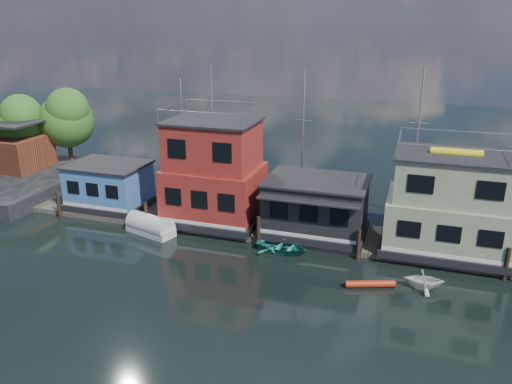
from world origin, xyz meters
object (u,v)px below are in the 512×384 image
(tarp_runabout, at_px, (150,226))
(dinghy_white, at_px, (424,279))
(houseboat_dark, at_px, (316,206))
(dinghy_teal, at_px, (282,247))
(red_kayak, at_px, (370,284))
(houseboat_green, at_px, (449,205))
(houseboat_red, at_px, (214,174))
(houseboat_blue, at_px, (109,185))

(tarp_runabout, bearing_deg, dinghy_white, 10.34)
(houseboat_dark, height_order, dinghy_white, houseboat_dark)
(dinghy_teal, distance_m, red_kayak, 7.04)
(houseboat_green, bearing_deg, red_kayak, -124.38)
(houseboat_dark, distance_m, tarp_runabout, 12.45)
(red_kayak, distance_m, dinghy_white, 3.18)
(houseboat_dark, xyz_separation_m, dinghy_white, (7.74, -5.44, -1.80))
(houseboat_dark, xyz_separation_m, dinghy_teal, (-1.65, -3.23, -2.03))
(houseboat_green, bearing_deg, houseboat_red, -180.00)
(tarp_runabout, distance_m, dinghy_teal, 10.20)
(houseboat_blue, distance_m, red_kayak, 23.16)
(houseboat_blue, bearing_deg, red_kayak, -15.81)
(houseboat_green, bearing_deg, houseboat_blue, -180.00)
(houseboat_red, distance_m, houseboat_green, 17.01)
(houseboat_green, distance_m, red_kayak, 8.31)
(houseboat_blue, xyz_separation_m, dinghy_white, (25.24, -5.46, -1.58))
(houseboat_red, xyz_separation_m, houseboat_green, (17.00, 0.00, -0.55))
(dinghy_teal, bearing_deg, houseboat_green, -65.30)
(dinghy_white, bearing_deg, houseboat_dark, 48.63)
(tarp_runabout, bearing_deg, houseboat_red, 57.51)
(houseboat_green, bearing_deg, dinghy_white, -102.98)
(dinghy_teal, bearing_deg, tarp_runabout, 98.35)
(houseboat_blue, height_order, dinghy_teal, houseboat_blue)
(houseboat_blue, height_order, tarp_runabout, houseboat_blue)
(tarp_runabout, relative_size, dinghy_teal, 1.12)
(houseboat_dark, height_order, dinghy_teal, houseboat_dark)
(tarp_runabout, height_order, red_kayak, tarp_runabout)
(houseboat_red, relative_size, red_kayak, 3.98)
(houseboat_blue, height_order, houseboat_dark, houseboat_dark)
(tarp_runabout, distance_m, dinghy_white, 19.71)
(red_kayak, bearing_deg, dinghy_white, -4.41)
(houseboat_blue, relative_size, houseboat_dark, 0.86)
(red_kayak, xyz_separation_m, dinghy_white, (3.04, 0.83, 0.40))
(houseboat_red, xyz_separation_m, houseboat_dark, (8.00, -0.02, -1.69))
(dinghy_white, bearing_deg, tarp_runabout, 77.60)
(houseboat_red, height_order, dinghy_white, houseboat_red)
(tarp_runabout, bearing_deg, dinghy_teal, 17.07)
(houseboat_green, xyz_separation_m, dinghy_white, (-1.26, -5.46, -2.93))
(houseboat_dark, height_order, tarp_runabout, houseboat_dark)
(houseboat_blue, relative_size, dinghy_white, 2.72)
(houseboat_red, relative_size, dinghy_white, 5.03)
(red_kayak, relative_size, dinghy_white, 1.27)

